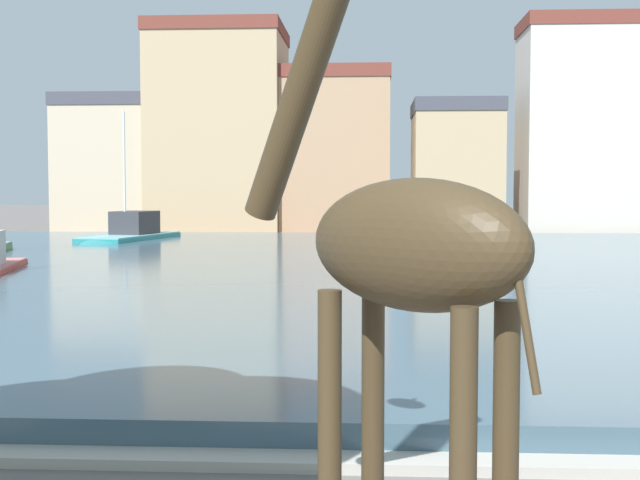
% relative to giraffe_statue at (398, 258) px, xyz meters
% --- Properties ---
extents(harbor_water, '(83.17, 40.82, 0.42)m').
position_rel_giraffe_statue_xyz_m(harbor_water, '(-2.04, 24.03, -2.33)').
color(harbor_water, '#3D5666').
rests_on(harbor_water, ground).
extents(quay_edge_coping, '(83.17, 0.50, 0.12)m').
position_rel_giraffe_statue_xyz_m(quay_edge_coping, '(-2.04, 3.38, -2.48)').
color(quay_edge_coping, '#ADA89E').
rests_on(quay_edge_coping, ground).
extents(giraffe_statue, '(2.34, 2.26, 4.98)m').
position_rel_giraffe_statue_xyz_m(giraffe_statue, '(0.00, 0.00, 0.00)').
color(giraffe_statue, '#42331E').
rests_on(giraffe_statue, ground).
extents(sailboat_teal, '(3.85, 8.21, 6.74)m').
position_rel_giraffe_statue_xyz_m(sailboat_teal, '(-12.30, 36.72, -1.97)').
color(sailboat_teal, teal).
rests_on(sailboat_teal, ground).
extents(townhouse_corner_house, '(6.90, 5.95, 8.89)m').
position_rel_giraffe_statue_xyz_m(townhouse_corner_house, '(-16.64, 49.82, 1.92)').
color(townhouse_corner_house, '#C6B293').
rests_on(townhouse_corner_house, ground).
extents(townhouse_narrow_midrow, '(8.43, 7.79, 13.32)m').
position_rel_giraffe_statue_xyz_m(townhouse_narrow_midrow, '(-9.95, 50.25, 4.13)').
color(townhouse_narrow_midrow, tan).
rests_on(townhouse_narrow_midrow, ground).
extents(townhouse_tall_gabled, '(6.90, 6.47, 10.51)m').
position_rel_giraffe_statue_xyz_m(townhouse_tall_gabled, '(-2.41, 50.23, 2.72)').
color(townhouse_tall_gabled, tan).
rests_on(townhouse_tall_gabled, ground).
extents(townhouse_end_terrace, '(5.28, 6.46, 8.24)m').
position_rel_giraffe_statue_xyz_m(townhouse_end_terrace, '(5.00, 47.89, 1.59)').
color(townhouse_end_terrace, tan).
rests_on(townhouse_end_terrace, ground).
extents(townhouse_wide_warehouse, '(8.69, 5.43, 13.12)m').
position_rel_giraffe_statue_xyz_m(townhouse_wide_warehouse, '(13.18, 47.76, 4.03)').
color(townhouse_wide_warehouse, beige).
rests_on(townhouse_wide_warehouse, ground).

